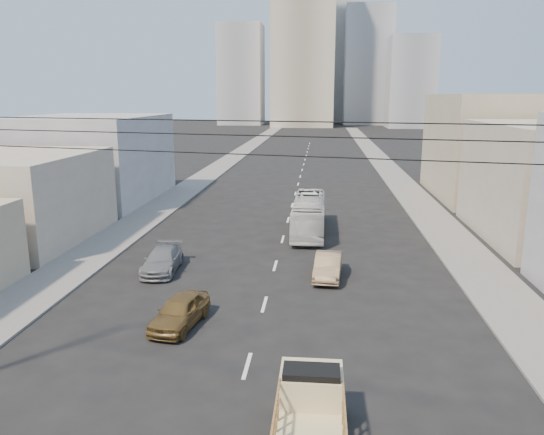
% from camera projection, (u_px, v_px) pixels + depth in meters
% --- Properties ---
extents(sidewalk_left, '(3.50, 180.00, 0.12)m').
position_uv_depth(sidewalk_left, '(227.00, 162.00, 80.96)').
color(sidewalk_left, slate).
rests_on(sidewalk_left, ground).
extents(sidewalk_right, '(3.50, 180.00, 0.12)m').
position_uv_depth(sidewalk_right, '(383.00, 163.00, 78.82)').
color(sidewalk_right, slate).
rests_on(sidewalk_right, ground).
extents(lane_dashes, '(0.15, 104.00, 0.01)m').
position_uv_depth(lane_dashes, '(299.00, 180.00, 63.40)').
color(lane_dashes, silver).
rests_on(lane_dashes, ground).
extents(flatbed_pickup, '(1.95, 4.41, 1.90)m').
position_uv_depth(flatbed_pickup, '(310.00, 410.00, 15.08)').
color(flatbed_pickup, beige).
rests_on(flatbed_pickup, ground).
extents(city_bus, '(2.30, 9.53, 2.65)m').
position_uv_depth(city_bus, '(309.00, 215.00, 38.81)').
color(city_bus, silver).
rests_on(city_bus, ground).
extents(sedan_brown, '(2.23, 4.16, 1.35)m').
position_uv_depth(sedan_brown, '(180.00, 311.00, 23.03)').
color(sedan_brown, brown).
rests_on(sedan_brown, ground).
extents(sedan_tan, '(1.68, 4.11, 1.33)m').
position_uv_depth(sedan_tan, '(328.00, 266.00, 29.23)').
color(sedan_tan, '#8D7252').
rests_on(sedan_tan, ground).
extents(sedan_grey, '(2.10, 4.59, 1.30)m').
position_uv_depth(sedan_grey, '(162.00, 260.00, 30.26)').
color(sedan_grey, slate).
rests_on(sedan_grey, ground).
extents(overhead_wires, '(23.01, 5.02, 0.72)m').
position_uv_depth(overhead_wires, '(201.00, 136.00, 11.42)').
color(overhead_wires, black).
rests_on(overhead_wires, ground).
extents(bldg_right_far, '(12.00, 16.00, 10.00)m').
position_uv_depth(bldg_right_far, '(500.00, 147.00, 51.73)').
color(bldg_right_far, tan).
rests_on(bldg_right_far, ground).
extents(bldg_left_mid, '(11.00, 12.00, 6.00)m').
position_uv_depth(bldg_left_mid, '(5.00, 198.00, 36.32)').
color(bldg_left_mid, '#A59985').
rests_on(bldg_left_mid, ground).
extents(bldg_left_far, '(12.00, 16.00, 8.00)m').
position_uv_depth(bldg_left_far, '(90.00, 158.00, 50.69)').
color(bldg_left_far, '#939396').
rests_on(bldg_left_far, ground).
extents(high_rise_tower, '(20.00, 20.00, 60.00)m').
position_uv_depth(high_rise_tower, '(304.00, 32.00, 170.60)').
color(high_rise_tower, tan).
rests_on(high_rise_tower, ground).
extents(midrise_ne, '(16.00, 16.00, 40.00)m').
position_uv_depth(midrise_ne, '(368.00, 66.00, 185.40)').
color(midrise_ne, '#94979C').
rests_on(midrise_ne, ground).
extents(midrise_nw, '(15.00, 15.00, 34.00)m').
position_uv_depth(midrise_nw, '(241.00, 75.00, 185.21)').
color(midrise_nw, '#94979C').
rests_on(midrise_nw, ground).
extents(midrise_back, '(18.00, 18.00, 44.00)m').
position_uv_depth(midrise_back, '(333.00, 63.00, 200.60)').
color(midrise_back, '#939396').
rests_on(midrise_back, ground).
extents(midrise_east, '(14.00, 14.00, 28.00)m').
position_uv_depth(midrise_east, '(411.00, 83.00, 166.24)').
color(midrise_east, '#94979C').
rests_on(midrise_east, ground).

